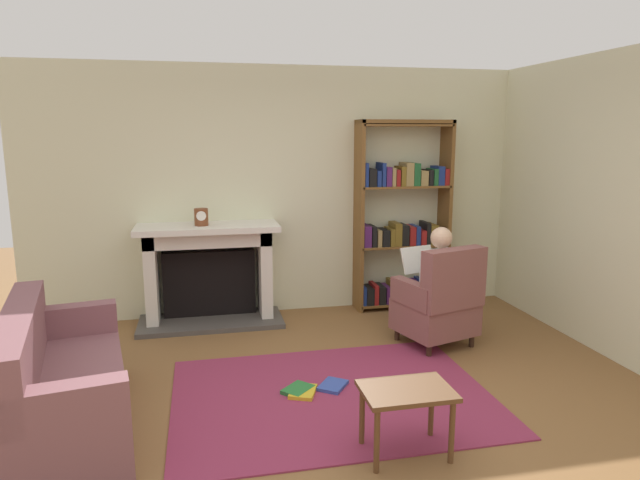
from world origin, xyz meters
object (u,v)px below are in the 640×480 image
object	(u,v)px
fireplace	(209,270)
armchair_reading	(440,303)
bookshelf	(403,223)
sofa_floral	(60,384)
side_table	(406,399)
seated_reader	(433,279)
mantel_clock	(201,217)

from	to	relation	value
fireplace	armchair_reading	bearing A→B (deg)	-29.73
fireplace	bookshelf	xyz separation A→B (m)	(2.17, 0.03, 0.43)
sofa_floral	side_table	distance (m)	2.31
armchair_reading	sofa_floral	bearing A→B (deg)	-0.99
fireplace	seated_reader	bearing A→B (deg)	-27.73
armchair_reading	mantel_clock	bearing A→B (deg)	-43.44
armchair_reading	side_table	size ratio (longest dim) A/B	1.73
mantel_clock	sofa_floral	size ratio (longest dim) A/B	0.10
mantel_clock	seated_reader	bearing A→B (deg)	-24.83
sofa_floral	side_table	xyz separation A→B (m)	(2.18, -0.78, 0.05)
seated_reader	side_table	distance (m)	2.01
mantel_clock	sofa_floral	world-z (taller)	mantel_clock
sofa_floral	armchair_reading	bearing A→B (deg)	-84.57
fireplace	sofa_floral	bearing A→B (deg)	-116.69
mantel_clock	bookshelf	xyz separation A→B (m)	(2.23, 0.14, -0.15)
fireplace	sofa_floral	xyz separation A→B (m)	(-1.04, -2.07, -0.24)
seated_reader	bookshelf	bearing A→B (deg)	-111.95
fireplace	armchair_reading	world-z (taller)	fireplace
fireplace	armchair_reading	size ratio (longest dim) A/B	1.54
seated_reader	armchair_reading	bearing A→B (deg)	90.00
bookshelf	side_table	distance (m)	3.12
mantel_clock	bookshelf	bearing A→B (deg)	3.49
armchair_reading	side_table	distance (m)	1.91
bookshelf	seated_reader	xyz separation A→B (m)	(-0.11, -1.12, -0.37)
mantel_clock	seated_reader	world-z (taller)	mantel_clock
fireplace	side_table	world-z (taller)	fireplace
seated_reader	side_table	world-z (taller)	seated_reader
bookshelf	mantel_clock	bearing A→B (deg)	-176.51
mantel_clock	armchair_reading	distance (m)	2.52
bookshelf	sofa_floral	bearing A→B (deg)	-146.77
bookshelf	armchair_reading	distance (m)	1.36
armchair_reading	seated_reader	distance (m)	0.23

